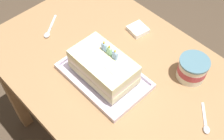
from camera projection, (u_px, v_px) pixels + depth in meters
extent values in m
cube|color=#9E754C|center=(120.00, 74.00, 1.22)|extent=(1.19, 0.75, 0.04)
cube|color=#9E754C|center=(12.00, 91.00, 1.62)|extent=(0.06, 0.06, 0.73)
cube|color=#9E754C|center=(96.00, 36.00, 1.89)|extent=(0.06, 0.06, 0.73)
cube|color=silver|center=(104.00, 77.00, 1.18)|extent=(0.36, 0.23, 0.01)
cube|color=silver|center=(83.00, 91.00, 1.12)|extent=(0.36, 0.01, 0.02)
cube|color=silver|center=(123.00, 61.00, 1.21)|extent=(0.36, 0.01, 0.02)
cube|color=silver|center=(77.00, 52.00, 1.25)|extent=(0.01, 0.21, 0.02)
cube|color=silver|center=(135.00, 102.00, 1.09)|extent=(0.01, 0.21, 0.02)
cube|color=beige|center=(104.00, 71.00, 1.15)|extent=(0.26, 0.15, 0.03)
cube|color=beige|center=(104.00, 67.00, 1.12)|extent=(0.26, 0.15, 0.03)
cube|color=beige|center=(103.00, 62.00, 1.10)|extent=(0.26, 0.15, 0.03)
cube|color=white|center=(101.00, 60.00, 1.08)|extent=(0.19, 0.03, 0.00)
cube|color=#8CB7EA|center=(104.00, 47.00, 1.10)|extent=(0.02, 0.01, 0.04)
ellipsoid|color=yellow|center=(104.00, 43.00, 1.08)|extent=(0.01, 0.01, 0.01)
cube|color=#99DB9E|center=(109.00, 51.00, 1.09)|extent=(0.02, 0.01, 0.04)
ellipsoid|color=yellow|center=(109.00, 47.00, 1.07)|extent=(0.01, 0.01, 0.01)
cube|color=#8CB7EA|center=(115.00, 56.00, 1.07)|extent=(0.02, 0.01, 0.04)
ellipsoid|color=yellow|center=(115.00, 51.00, 1.05)|extent=(0.01, 0.01, 0.01)
cylinder|color=silver|center=(192.00, 69.00, 1.15)|extent=(0.12, 0.12, 0.09)
cylinder|color=#B23D47|center=(192.00, 69.00, 1.15)|extent=(0.12, 0.12, 0.03)
cylinder|color=slate|center=(195.00, 62.00, 1.11)|extent=(0.12, 0.12, 0.01)
ellipsoid|color=silver|center=(47.00, 35.00, 1.32)|extent=(0.04, 0.04, 0.01)
cube|color=silver|center=(52.00, 24.00, 1.37)|extent=(0.08, 0.11, 0.00)
ellipsoid|color=silver|center=(207.00, 130.00, 1.03)|extent=(0.04, 0.04, 0.01)
cube|color=silver|center=(204.00, 114.00, 1.08)|extent=(0.07, 0.08, 0.00)
cube|color=white|center=(138.00, 29.00, 1.34)|extent=(0.09, 0.09, 0.02)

